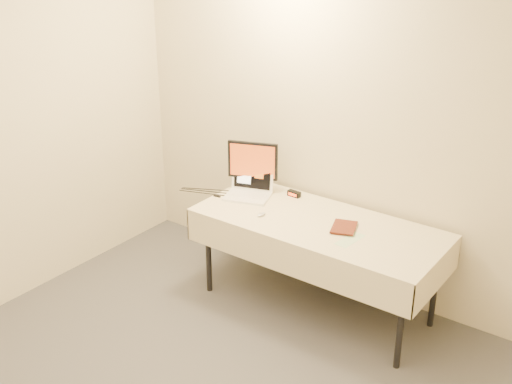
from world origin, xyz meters
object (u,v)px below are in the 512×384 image
Objects in this scene: table at (318,229)px; monitor at (253,163)px; book at (333,213)px; laptop at (249,188)px.

monitor reaches higher than table.
table is at bearing 151.46° from book.
book is at bearing -26.11° from laptop.
book is (0.13, -0.02, 0.17)m from table.
table is 0.22m from book.
table is 4.46× the size of laptop.
laptop is at bearing -93.01° from monitor.
monitor is (-0.73, 0.17, 0.31)m from table.
laptop is at bearing 172.61° from table.
monitor is at bearing 166.52° from table.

